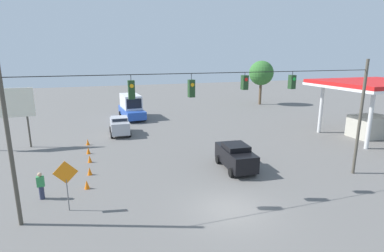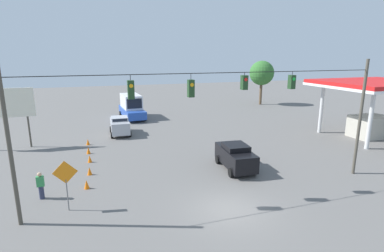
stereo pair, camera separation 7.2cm
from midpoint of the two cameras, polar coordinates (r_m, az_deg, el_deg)
ground_plane at (r=17.09m, az=7.34°, el=-15.53°), size 140.00×140.00×0.00m
overhead_signal_span at (r=17.00m, az=4.81°, el=2.64°), size 21.28×0.38×7.97m
box_truck_blue_withflow_deep at (r=40.43m, az=-11.39°, el=3.65°), size 2.95×6.99×3.10m
sedan_black_crossing_near at (r=22.30m, az=8.36°, el=-5.69°), size 2.19×4.35×1.88m
sedan_silver_withflow_far at (r=32.34m, az=-13.53°, el=0.14°), size 2.09×3.95×1.90m
traffic_cone_nearest at (r=20.29m, az=-19.34°, el=-10.45°), size 0.33×0.33×0.57m
traffic_cone_second at (r=22.41m, az=-18.85°, el=-8.10°), size 0.33×0.33×0.57m
traffic_cone_third at (r=24.88m, az=-18.83°, el=-5.94°), size 0.33×0.33×0.57m
traffic_cone_fourth at (r=27.02m, az=-19.06°, el=-4.42°), size 0.33×0.33×0.57m
traffic_cone_fifth at (r=29.60m, az=-19.14°, el=-2.89°), size 0.33×0.33×0.57m
gas_station at (r=34.97m, az=31.40°, el=4.78°), size 10.33×8.72×5.70m
roadside_billboard at (r=30.71m, az=-32.05°, el=3.27°), size 4.76×0.16×5.42m
work_zone_sign at (r=17.36m, az=-22.85°, el=-8.80°), size 1.27×0.06×2.84m
pedestrian at (r=19.80m, az=-26.77°, el=-10.11°), size 0.40×0.28×1.64m
tree_horizon_left at (r=51.48m, az=13.18°, el=9.76°), size 4.01×4.01×7.25m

